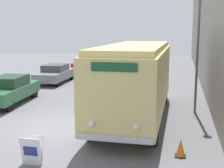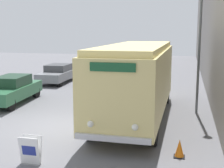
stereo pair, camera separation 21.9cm
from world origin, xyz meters
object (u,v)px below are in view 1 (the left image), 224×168
object	(u,v)px
vintage_bus	(136,77)
sign_board	(32,151)
streetlamp	(199,18)
parked_car_far	(85,64)
parked_car_near	(10,90)
parked_car_distant	(103,58)
parked_car_mid	(55,73)
traffic_cone	(181,148)

from	to	relation	value
vintage_bus	sign_board	bearing A→B (deg)	-111.58
sign_board	streetlamp	size ratio (longest dim) A/B	0.12
streetlamp	vintage_bus	bearing A→B (deg)	-150.09
sign_board	parked_car_far	size ratio (longest dim) A/B	0.20
vintage_bus	parked_car_near	bearing A→B (deg)	169.62
parked_car_far	parked_car_distant	size ratio (longest dim) A/B	1.02
parked_car_mid	parked_car_far	world-z (taller)	parked_car_mid
parked_car_far	streetlamp	bearing A→B (deg)	-56.49
sign_board	streetlamp	world-z (taller)	streetlamp
parked_car_near	traffic_cone	size ratio (longest dim) A/B	8.17
streetlamp	parked_car_mid	bearing A→B (deg)	146.10
parked_car_far	traffic_cone	size ratio (longest dim) A/B	7.38
parked_car_near	parked_car_far	bearing A→B (deg)	86.58
parked_car_distant	vintage_bus	bearing A→B (deg)	-70.15
streetlamp	traffic_cone	world-z (taller)	streetlamp
vintage_bus	parked_car_near	distance (m)	7.51
streetlamp	parked_car_far	xyz separation A→B (m)	(-10.43, 14.88, -3.95)
parked_car_mid	parked_car_far	bearing A→B (deg)	87.53
sign_board	parked_car_far	bearing A→B (deg)	103.38
parked_car_near	parked_car_mid	size ratio (longest dim) A/B	1.00
sign_board	traffic_cone	world-z (taller)	sign_board
parked_car_far	parked_car_distant	distance (m)	6.93
vintage_bus	traffic_cone	bearing A→B (deg)	-63.57
sign_board	streetlamp	distance (m)	10.00
parked_car_distant	traffic_cone	size ratio (longest dim) A/B	7.23
parked_car_mid	sign_board	bearing A→B (deg)	-72.11
streetlamp	traffic_cone	size ratio (longest dim) A/B	12.34
streetlamp	parked_car_mid	distance (m)	13.19
vintage_bus	parked_car_distant	world-z (taller)	vintage_bus
parked_car_far	parked_car_mid	bearing A→B (deg)	-91.67
parked_car_mid	parked_car_far	size ratio (longest dim) A/B	1.10
vintage_bus	parked_car_distant	distance (m)	24.60
vintage_bus	streetlamp	size ratio (longest dim) A/B	1.32
sign_board	traffic_cone	bearing A→B (deg)	20.14
streetlamp	parked_car_far	size ratio (longest dim) A/B	1.67
streetlamp	parked_car_distant	distance (m)	24.41
streetlamp	traffic_cone	bearing A→B (deg)	-96.51
parked_car_near	traffic_cone	world-z (taller)	parked_car_near
streetlamp	parked_car_near	size ratio (longest dim) A/B	1.51
parked_car_near	traffic_cone	xyz separation A→B (m)	(9.41, -5.59, -0.50)
parked_car_near	parked_car_distant	distance (m)	22.07
parked_car_near	traffic_cone	bearing A→B (deg)	-35.45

